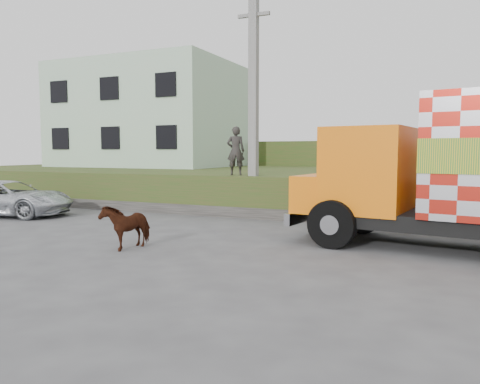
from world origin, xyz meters
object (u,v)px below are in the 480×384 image
at_px(cow, 127,226).
at_px(pedestrian, 236,151).
at_px(utility_pole, 253,104).
at_px(suv, 8,198).

bearing_deg(cow, pedestrian, 97.65).
height_order(utility_pole, pedestrian, utility_pole).
height_order(cow, suv, suv).
height_order(utility_pole, cow, utility_pole).
relative_size(cow, pedestrian, 0.73).
relative_size(utility_pole, cow, 6.06).
distance_m(utility_pole, suv, 9.72).
distance_m(utility_pole, cow, 7.33).
xyz_separation_m(cow, suv, (-7.63, 2.96, 0.10)).
xyz_separation_m(utility_pole, cow, (-0.80, -6.38, -3.52)).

